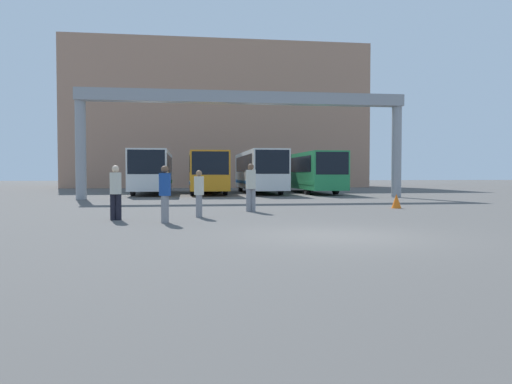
{
  "coord_description": "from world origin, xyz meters",
  "views": [
    {
      "loc": [
        -3.47,
        -11.32,
        1.46
      ],
      "look_at": [
        0.92,
        20.34,
        0.3
      ],
      "focal_mm": 35.0,
      "sensor_mm": 36.0,
      "label": 1
    }
  ],
  "objects": [
    {
      "name": "bus_slot_0",
      "position": [
        -5.98,
        26.23,
        1.77
      ],
      "size": [
        2.53,
        11.81,
        3.07
      ],
      "color": "silver",
      "rests_on": "ground"
    },
    {
      "name": "ground_plane",
      "position": [
        0.0,
        0.0,
        0.0
      ],
      "size": [
        200.0,
        200.0,
        0.0
      ],
      "primitive_type": "plane",
      "color": "#514F4C"
    },
    {
      "name": "building_backdrop",
      "position": [
        0.0,
        46.73,
        7.77
      ],
      "size": [
        32.48,
        12.0,
        15.55
      ],
      "color": "tan",
      "rests_on": "ground"
    },
    {
      "name": "traffic_cone",
      "position": [
        5.36,
        8.82,
        0.31
      ],
      "size": [
        0.42,
        0.42,
        0.62
      ],
      "color": "orange",
      "rests_on": "ground"
    },
    {
      "name": "bus_slot_2",
      "position": [
        1.99,
        26.42,
        1.8
      ],
      "size": [
        2.45,
        12.18,
        3.12
      ],
      "color": "silver",
      "rests_on": "ground"
    },
    {
      "name": "pedestrian_near_center",
      "position": [
        -4.12,
        3.78,
        0.91
      ],
      "size": [
        0.36,
        0.36,
        1.71
      ],
      "rotation": [
        0.0,
        0.0,
        1.31
      ],
      "color": "gray",
      "rests_on": "ground"
    },
    {
      "name": "bus_slot_1",
      "position": [
        -1.99,
        25.47,
        1.72
      ],
      "size": [
        2.59,
        10.29,
        2.99
      ],
      "color": "orange",
      "rests_on": "ground"
    },
    {
      "name": "pedestrian_far_center",
      "position": [
        -1.01,
        7.88,
        0.99
      ],
      "size": [
        0.39,
        0.39,
        1.86
      ],
      "rotation": [
        0.0,
        0.0,
        0.18
      ],
      "color": "gray",
      "rests_on": "ground"
    },
    {
      "name": "bus_slot_3",
      "position": [
        5.98,
        26.44,
        1.74
      ],
      "size": [
        2.44,
        12.23,
        3.01
      ],
      "color": "#268C4C",
      "rests_on": "ground"
    },
    {
      "name": "pedestrian_near_left",
      "position": [
        -3.07,
        5.58,
        0.84
      ],
      "size": [
        0.33,
        0.33,
        1.58
      ],
      "rotation": [
        0.0,
        0.0,
        4.41
      ],
      "color": "gray",
      "rests_on": "ground"
    },
    {
      "name": "overhead_gantry",
      "position": [
        0.0,
        18.24,
        5.13
      ],
      "size": [
        19.52,
        0.8,
        6.34
      ],
      "color": "gray",
      "rests_on": "ground"
    },
    {
      "name": "pedestrian_mid_left",
      "position": [
        -5.7,
        4.88,
        0.92
      ],
      "size": [
        0.36,
        0.36,
        1.73
      ],
      "rotation": [
        0.0,
        0.0,
        6.26
      ],
      "color": "black",
      "rests_on": "ground"
    }
  ]
}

